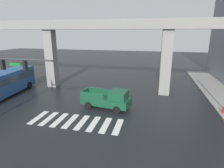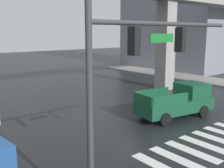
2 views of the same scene
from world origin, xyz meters
The scene contains 4 objects.
ground_plane centered at (0.00, 0.00, 0.00)m, with size 120.00×120.00×0.00m, color black.
crosswalk_stripes centered at (0.00, -5.52, 0.01)m, with size 8.25×2.80×0.01m.
pickup_truck centered at (2.07, -1.86, 0.99)m, with size 5.33×2.66×2.08m.
traffic_signal_mast centered at (-6.03, -6.30, 4.39)m, with size 6.49×0.32×6.20m.
Camera 2 is at (-11.65, -12.10, 5.35)m, focal length 43.14 mm.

